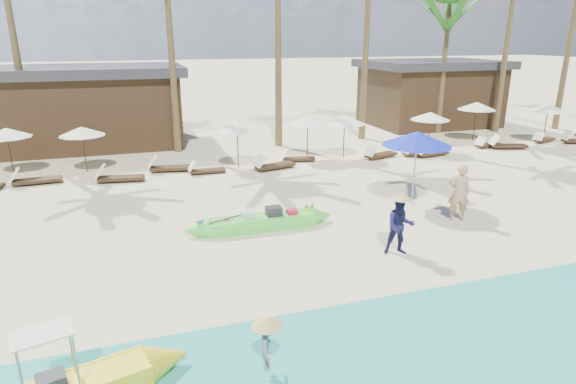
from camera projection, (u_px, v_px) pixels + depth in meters
name	position (u px, v px, depth m)	size (l,w,h in m)	color
ground	(350.00, 252.00, 13.62)	(240.00, 240.00, 0.00)	beige
wet_sand_strip	(462.00, 360.00, 9.10)	(240.00, 4.50, 0.01)	tan
green_canoe	(261.00, 222.00, 15.23)	(5.44, 0.77, 0.69)	#49E245
tourist	(459.00, 192.00, 15.76)	(0.70, 0.46, 1.92)	tan
vendor_green	(400.00, 226.00, 13.29)	(0.82, 0.64, 1.68)	#16163D
vendor_yellow	(267.00, 345.00, 8.51)	(0.59, 0.34, 0.91)	gray
blue_umbrella	(417.00, 139.00, 16.83)	(2.49, 2.49, 2.68)	#99999E
resort_parasol_3	(6.00, 133.00, 20.63)	(2.04, 2.04, 2.10)	#342215
lounger_3_right	(33.00, 179.00, 19.81)	(1.97, 0.70, 0.66)	#342215
resort_parasol_4	(82.00, 131.00, 21.17)	(1.99, 1.99, 2.05)	#342215
lounger_4_left	(117.00, 177.00, 20.14)	(2.02, 0.86, 0.67)	#342215
lounger_4_right	(168.00, 167.00, 21.69)	(2.06, 0.91, 0.68)	#342215
resort_parasol_5	(237.00, 126.00, 21.87)	(2.07, 2.07, 2.14)	#342215
lounger_5_left	(205.00, 170.00, 21.36)	(1.63, 0.54, 0.55)	#342215
resort_parasol_6	(308.00, 120.00, 23.37)	(2.09, 2.09, 2.15)	#342215
lounger_6_left	(272.00, 165.00, 22.01)	(2.05, 1.07, 0.67)	#342215
lounger_6_right	(296.00, 158.00, 23.42)	(1.71, 0.81, 0.56)	#342215
resort_parasol_7	(345.00, 120.00, 23.55)	(2.09, 2.09, 2.16)	#342215
lounger_7_left	(379.00, 154.00, 24.06)	(1.96, 1.11, 0.64)	#342215
lounger_7_right	(416.00, 152.00, 24.58)	(1.76, 0.73, 0.58)	#342215
resort_parasol_8	(430.00, 116.00, 24.86)	(2.04, 2.04, 2.11)	#342215
lounger_8_left	(430.00, 152.00, 24.42)	(1.93, 0.85, 0.63)	#342215
resort_parasol_9	(477.00, 106.00, 27.52)	(2.18, 2.18, 2.25)	#342215
lounger_9_left	(487.00, 144.00, 26.41)	(1.71, 0.83, 0.56)	#342215
lounger_9_right	(506.00, 145.00, 26.06)	(2.09, 1.16, 0.68)	#342215
resort_parasol_10	(548.00, 108.00, 27.14)	(2.13, 2.13, 2.19)	#342215
lounger_10_left	(543.00, 139.00, 27.71)	(1.75, 0.97, 0.57)	#342215
palm_6	(449.00, 14.00, 28.35)	(2.08, 2.08, 8.51)	brown
pavilion_west	(84.00, 106.00, 26.43)	(10.80, 6.60, 4.30)	#342215
pavilion_east	(429.00, 92.00, 32.89)	(8.80, 6.60, 4.30)	#342215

